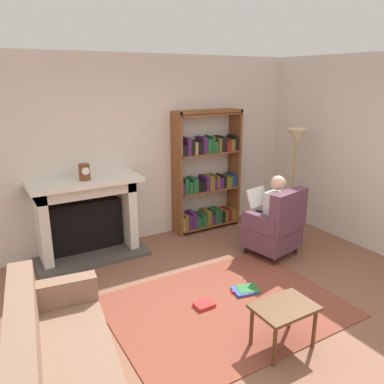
{
  "coord_description": "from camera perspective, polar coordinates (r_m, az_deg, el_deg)",
  "views": [
    {
      "loc": [
        -2.12,
        -2.6,
        2.38
      ],
      "look_at": [
        0.1,
        1.2,
        1.05
      ],
      "focal_mm": 35.61,
      "sensor_mm": 36.0,
      "label": 1
    }
  ],
  "objects": [
    {
      "name": "armchair_reading",
      "position": [
        5.33,
        12.49,
        -5.1
      ],
      "size": [
        0.76,
        0.74,
        0.97
      ],
      "rotation": [
        0.0,
        0.0,
        3.35
      ],
      "color": "#331E14",
      "rests_on": "ground"
    },
    {
      "name": "fireplace",
      "position": [
        5.35,
        -15.45,
        -3.4
      ],
      "size": [
        1.48,
        0.64,
        1.11
      ],
      "color": "#4C4742",
      "rests_on": "ground"
    },
    {
      "name": "mantel_clock",
      "position": [
        5.08,
        -15.8,
        2.9
      ],
      "size": [
        0.14,
        0.14,
        0.21
      ],
      "color": "brown",
      "rests_on": "fireplace"
    },
    {
      "name": "seated_reader",
      "position": [
        5.33,
        11.6,
        -2.81
      ],
      "size": [
        0.43,
        0.58,
        1.14
      ],
      "rotation": [
        0.0,
        0.0,
        3.35
      ],
      "color": "silver",
      "rests_on": "ground"
    },
    {
      "name": "ground",
      "position": [
        4.11,
        7.67,
        -18.71
      ],
      "size": [
        14.0,
        14.0,
        0.0
      ],
      "primitive_type": "plane",
      "color": "brown"
    },
    {
      "name": "area_rug",
      "position": [
        4.3,
        5.13,
        -16.72
      ],
      "size": [
        2.4,
        1.8,
        0.01
      ],
      "primitive_type": "cube",
      "color": "brown",
      "rests_on": "ground"
    },
    {
      "name": "floor_lamp",
      "position": [
        6.03,
        15.27,
        6.75
      ],
      "size": [
        0.32,
        0.32,
        1.64
      ],
      "color": "#B7933F",
      "rests_on": "ground"
    },
    {
      "name": "side_wall_right",
      "position": [
        6.22,
        20.61,
        6.21
      ],
      "size": [
        0.1,
        5.2,
        2.7
      ],
      "primitive_type": "cube",
      "color": "beige",
      "rests_on": "ground"
    },
    {
      "name": "bookshelf",
      "position": [
        6.04,
        2.26,
        2.6
      ],
      "size": [
        1.11,
        0.32,
        1.9
      ],
      "color": "brown",
      "rests_on": "ground"
    },
    {
      "name": "sofa_floral",
      "position": [
        3.22,
        -19.22,
        -24.03
      ],
      "size": [
        0.93,
        1.78,
        0.85
      ],
      "rotation": [
        0.0,
        0.0,
        1.44
      ],
      "color": "#886752",
      "rests_on": "ground"
    },
    {
      "name": "side_table",
      "position": [
        3.68,
        13.62,
        -17.09
      ],
      "size": [
        0.56,
        0.39,
        0.42
      ],
      "color": "brown",
      "rests_on": "ground"
    },
    {
      "name": "scattered_books",
      "position": [
        4.49,
        6.69,
        -14.84
      ],
      "size": [
        0.85,
        0.26,
        0.04
      ],
      "color": "red",
      "rests_on": "area_rug"
    },
    {
      "name": "back_wall",
      "position": [
        5.66,
        -7.85,
        6.18
      ],
      "size": [
        5.6,
        0.1,
        2.7
      ],
      "primitive_type": "cube",
      "color": "beige",
      "rests_on": "ground"
    }
  ]
}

